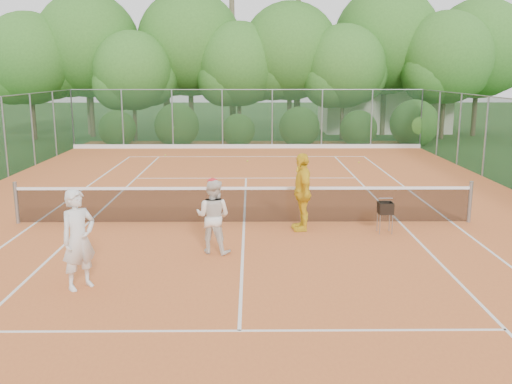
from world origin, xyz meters
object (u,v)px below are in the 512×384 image
player_white (79,239)px  player_yellow (302,192)px  player_center_grp (213,216)px  ball_hopper (385,209)px

player_white → player_yellow: size_ratio=0.95×
player_center_grp → player_yellow: player_yellow is taller
player_center_grp → player_white: bearing=-137.8°
player_center_grp → player_yellow: size_ratio=0.86×
player_white → ball_hopper: (6.42, 3.60, -0.31)m
player_white → ball_hopper: player_white is taller
player_center_grp → player_yellow: (2.09, 1.82, 0.15)m
player_white → player_center_grp: size_ratio=1.11×
ball_hopper → player_center_grp: bearing=-162.4°
player_white → ball_hopper: bearing=-18.5°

